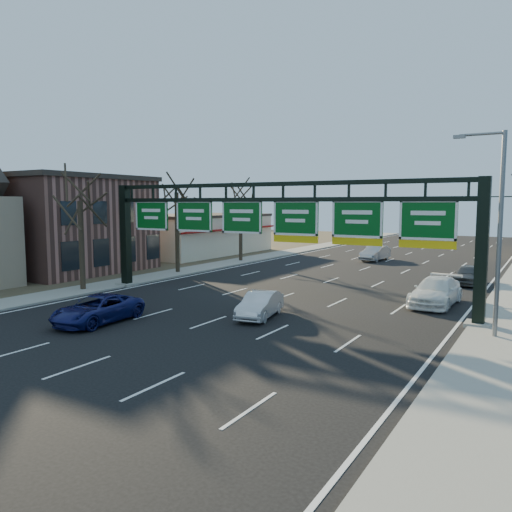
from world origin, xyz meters
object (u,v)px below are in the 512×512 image
Objects in this scene: car_blue_suv at (98,309)px; car_silver_sedan at (260,305)px; sign_gantry at (270,225)px; car_white_wagon at (436,292)px.

car_blue_suv is 8.18m from car_silver_sedan.
car_blue_suv is at bearing -118.65° from sign_gantry.
car_silver_sedan is (1.49, -3.76, -3.96)m from sign_gantry.
car_white_wagon is at bearing 41.12° from car_blue_suv.
car_blue_suv is at bearing -133.44° from car_white_wagon.
car_blue_suv is at bearing -152.31° from car_silver_sedan.
sign_gantry reaches higher than car_blue_suv.
sign_gantry is 5.66m from car_silver_sedan.
sign_gantry is at bearing 100.38° from car_silver_sedan.
sign_gantry reaches higher than car_white_wagon.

